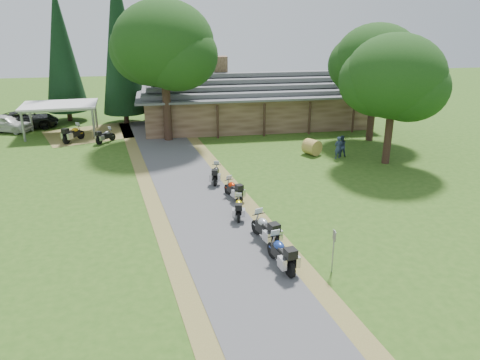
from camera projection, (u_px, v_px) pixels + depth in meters
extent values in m
plane|color=#2D5217|center=(228.00, 252.00, 21.26)|extent=(120.00, 120.00, 0.00)
plane|color=#424244|center=(208.00, 216.00, 24.88)|extent=(51.95, 51.95, 0.00)
imported|color=silver|center=(6.00, 121.00, 41.34)|extent=(4.47, 6.24, 1.92)
imported|color=black|center=(25.00, 116.00, 42.45)|extent=(3.51, 6.43, 2.34)
imported|color=#2D3B57|center=(338.00, 146.00, 34.02)|extent=(0.64, 0.53, 1.92)
imported|color=#2D3B57|center=(341.00, 144.00, 34.50)|extent=(0.54, 0.40, 1.86)
cylinder|color=#A17B3B|center=(312.00, 147.00, 35.03)|extent=(1.53, 1.49, 1.16)
cone|color=black|center=(120.00, 44.00, 42.19)|extent=(4.05, 4.05, 14.53)
cone|color=black|center=(62.00, 55.00, 43.54)|extent=(3.89, 3.89, 12.49)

